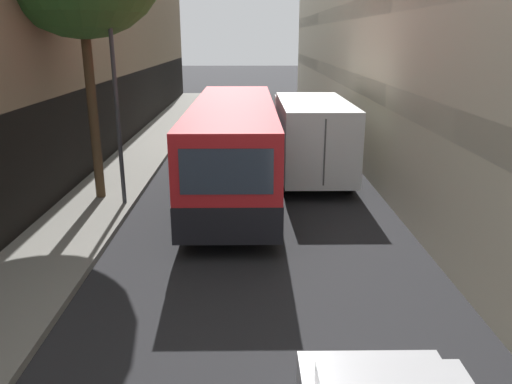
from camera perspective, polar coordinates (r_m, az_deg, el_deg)
The scene contains 5 objects.
ground_plane at distance 14.72m, azimuth -0.46°, elevation -1.94°, with size 150.00×150.00×0.00m, color #232326.
sidewalk_left at distance 15.39m, azimuth -18.07°, elevation -1.66°, with size 2.26×60.00×0.15m.
bus at distance 15.75m, azimuth -2.56°, elevation 5.24°, with size 2.49×10.33×2.93m.
box_truck at distance 18.47m, azimuth 6.18°, elevation 6.84°, with size 2.30×7.65×2.76m.
street_lamp at distance 14.53m, azimuth -16.22°, elevation 16.47°, with size 0.36×0.80×6.69m.
Camera 1 is at (-0.07, 1.11, 4.87)m, focal length 35.00 mm.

